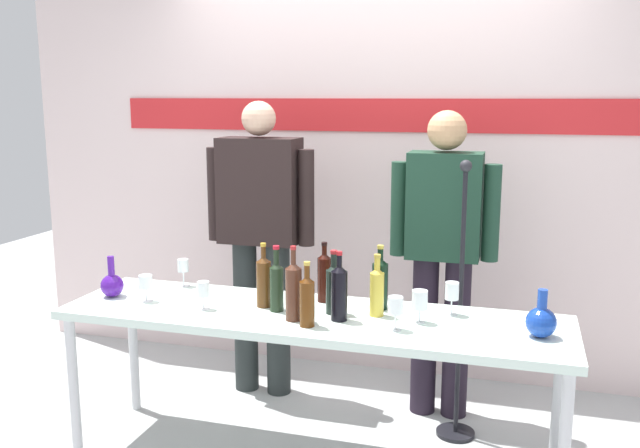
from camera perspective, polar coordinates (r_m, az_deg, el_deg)
name	(u,v)px	position (r m, az deg, el deg)	size (l,w,h in m)	color
back_wall	(372,135)	(4.28, 4.36, 7.39)	(4.73, 0.11, 3.00)	silver
display_table	(311,326)	(3.21, -0.77, -8.49)	(2.36, 0.63, 0.75)	silver
decanter_blue_left	(112,284)	(3.58, -16.98, -4.84)	(0.11, 0.11, 0.21)	#47178F
decanter_blue_right	(541,321)	(3.01, 17.99, -7.71)	(0.13, 0.13, 0.21)	#163B9F
presenter_left	(260,228)	(3.94, -5.00, -0.31)	(0.65, 0.22, 1.72)	#222828
presenter_right	(443,247)	(3.70, 10.25, -1.87)	(0.57, 0.22, 1.67)	black
wine_bottle_0	(334,287)	(3.16, 1.15, -5.27)	(0.07, 0.07, 0.30)	black
wine_bottle_1	(307,299)	(2.99, -1.09, -6.31)	(0.07, 0.07, 0.29)	#51280A
wine_bottle_2	(277,284)	(3.20, -3.65, -5.05)	(0.06, 0.06, 0.31)	black
wine_bottle_3	(294,290)	(3.06, -2.22, -5.51)	(0.07, 0.07, 0.34)	#4C281B
wine_bottle_4	(339,291)	(3.06, 1.62, -5.65)	(0.07, 0.07, 0.32)	black
wine_bottle_5	(264,280)	(3.27, -4.72, -4.68)	(0.07, 0.07, 0.31)	#542F12
wine_bottle_6	(324,276)	(3.34, 0.36, -4.34)	(0.07, 0.07, 0.30)	black
wine_bottle_7	(380,282)	(3.23, 5.03, -4.82)	(0.08, 0.08, 0.31)	black
wine_bottle_8	(377,290)	(3.14, 4.77, -5.48)	(0.07, 0.07, 0.29)	gold
wine_glass_left_0	(183,267)	(3.68, -11.37, -3.51)	(0.06, 0.06, 0.15)	white
wine_glass_left_1	(146,283)	(3.45, -14.37, -4.77)	(0.07, 0.07, 0.13)	white
wine_glass_left_2	(203,290)	(3.27, -9.73, -5.45)	(0.06, 0.06, 0.13)	white
wine_glass_right_0	(452,292)	(3.20, 10.97, -5.58)	(0.06, 0.06, 0.15)	white
wine_glass_right_1	(395,306)	(2.96, 6.32, -6.83)	(0.07, 0.07, 0.15)	white
wine_glass_right_2	(420,300)	(3.07, 8.34, -6.33)	(0.07, 0.07, 0.15)	white
microphone_stand	(459,348)	(3.60, 11.51, -10.16)	(0.20, 0.20, 1.44)	black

